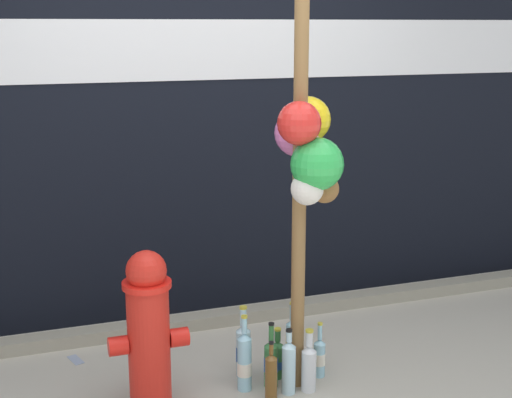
% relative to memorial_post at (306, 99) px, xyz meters
% --- Properties ---
extents(building_wall, '(10.00, 0.21, 3.98)m').
position_rel_memorial_post_xyz_m(building_wall, '(-0.27, 1.27, 0.47)').
color(building_wall, black).
rests_on(building_wall, ground_plane).
extents(curb_strip, '(8.00, 0.12, 0.08)m').
position_rel_memorial_post_xyz_m(curb_strip, '(-0.27, 0.90, -1.48)').
color(curb_strip, gray).
rests_on(curb_strip, ground_plane).
extents(memorial_post, '(0.49, 0.49, 2.90)m').
position_rel_memorial_post_xyz_m(memorial_post, '(0.00, 0.00, 0.00)').
color(memorial_post, olive).
rests_on(memorial_post, ground_plane).
extents(fire_hydrant, '(0.40, 0.24, 0.82)m').
position_rel_memorial_post_xyz_m(fire_hydrant, '(-0.80, 0.05, -1.10)').
color(fire_hydrant, red).
rests_on(fire_hydrant, ground_plane).
extents(bottle_0, '(0.07, 0.07, 0.29)m').
position_rel_memorial_post_xyz_m(bottle_0, '(-0.09, 0.12, -1.41)').
color(bottle_0, '#337038').
rests_on(bottle_0, ground_plane).
extents(bottle_1, '(0.06, 0.06, 0.32)m').
position_rel_memorial_post_xyz_m(bottle_1, '(-0.21, -0.09, -1.39)').
color(bottle_1, brown).
rests_on(bottle_1, ground_plane).
extents(bottle_2, '(0.07, 0.07, 0.40)m').
position_rel_memorial_post_xyz_m(bottle_2, '(0.02, 0.19, -1.36)').
color(bottle_2, '#93CCE0').
rests_on(bottle_2, ground_plane).
extents(bottle_3, '(0.08, 0.08, 0.42)m').
position_rel_memorial_post_xyz_m(bottle_3, '(-0.30, 0.05, -1.36)').
color(bottle_3, '#93CCE0').
rests_on(bottle_3, ground_plane).
extents(bottle_4, '(0.08, 0.08, 0.36)m').
position_rel_memorial_post_xyz_m(bottle_4, '(-0.16, 0.04, -1.38)').
color(bottle_4, '#337038').
rests_on(bottle_4, ground_plane).
extents(bottle_5, '(0.08, 0.08, 0.34)m').
position_rel_memorial_post_xyz_m(bottle_5, '(0.01, -0.07, -1.38)').
color(bottle_5, silver).
rests_on(bottle_5, ground_plane).
extents(bottle_6, '(0.08, 0.08, 0.41)m').
position_rel_memorial_post_xyz_m(bottle_6, '(-0.26, 0.19, -1.36)').
color(bottle_6, '#B2DBEA').
rests_on(bottle_6, ground_plane).
extents(bottle_7, '(0.07, 0.07, 0.36)m').
position_rel_memorial_post_xyz_m(bottle_7, '(-0.10, -0.06, -1.37)').
color(bottle_7, '#B2DBEA').
rests_on(bottle_7, ground_plane).
extents(bottle_8, '(0.06, 0.06, 0.31)m').
position_rel_memorial_post_xyz_m(bottle_8, '(0.13, 0.06, -1.40)').
color(bottle_8, '#93CCE0').
rests_on(bottle_8, ground_plane).
extents(litter_1, '(0.09, 0.14, 0.01)m').
position_rel_memorial_post_xyz_m(litter_1, '(-1.11, 0.69, -1.51)').
color(litter_1, '#8C99B2').
rests_on(litter_1, ground_plane).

